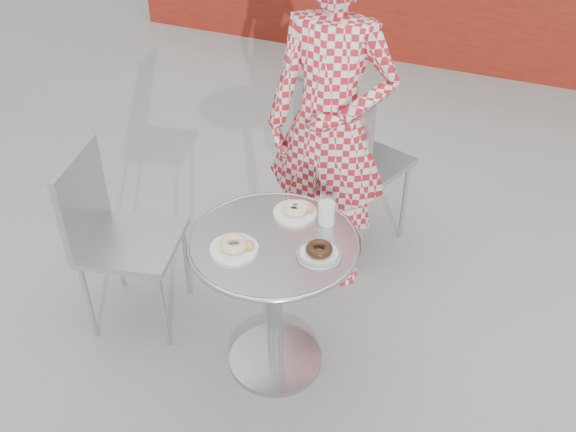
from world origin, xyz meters
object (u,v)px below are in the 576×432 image
at_px(bistro_table, 274,273).
at_px(chair_left, 135,272).
at_px(seated_person, 330,126).
at_px(plate_checker, 319,252).
at_px(chair_far, 352,195).
at_px(plate_near, 235,246).
at_px(plate_far, 296,210).
at_px(milk_cup, 326,212).

relative_size(bistro_table, chair_left, 0.80).
distance_m(seated_person, plate_checker, 0.77).
bearing_deg(chair_far, plate_near, 102.02).
bearing_deg(chair_left, bistro_table, -105.63).
bearing_deg(bistro_table, chair_far, 89.38).
relative_size(chair_left, plate_far, 4.81).
bearing_deg(chair_far, plate_checker, 118.82).
bearing_deg(seated_person, plate_far, -85.85).
distance_m(plate_far, plate_checker, 0.28).
height_order(chair_far, chair_left, chair_far).
bearing_deg(seated_person, plate_checker, -73.38).
xyz_separation_m(seated_person, milk_cup, (0.18, -0.52, -0.09)).
bearing_deg(chair_far, milk_cup, 118.08).
relative_size(chair_far, plate_far, 5.40).
distance_m(seated_person, plate_near, 0.83).
bearing_deg(bistro_table, seated_person, 92.99).
relative_size(bistro_table, plate_far, 3.84).
distance_m(seated_person, milk_cup, 0.56).
xyz_separation_m(plate_near, plate_checker, (0.30, 0.10, -0.00)).
xyz_separation_m(chair_far, plate_checker, (0.18, -0.99, 0.41)).
height_order(seated_person, plate_far, seated_person).
relative_size(chair_left, seated_person, 0.52).
bearing_deg(seated_person, bistro_table, -88.19).
bearing_deg(plate_far, bistro_table, -93.11).
bearing_deg(plate_far, milk_cup, -4.48).
height_order(plate_far, milk_cup, milk_cup).
xyz_separation_m(chair_left, seated_person, (0.69, 0.69, 0.57)).
height_order(bistro_table, plate_far, plate_far).
height_order(bistro_table, plate_near, plate_near).
relative_size(chair_left, plate_near, 4.66).
bearing_deg(bistro_table, plate_far, 86.89).
relative_size(plate_near, plate_checker, 1.05).
xyz_separation_m(seated_person, plate_checker, (0.23, -0.72, -0.13)).
bearing_deg(chair_left, seated_person, -59.24).
bearing_deg(milk_cup, plate_checker, -76.57).
bearing_deg(plate_checker, milk_cup, 103.43).
relative_size(plate_far, milk_cup, 1.56).
distance_m(chair_left, plate_near, 0.77).
xyz_separation_m(chair_left, milk_cup, (0.87, 0.17, 0.48)).
distance_m(plate_far, plate_near, 0.33).
height_order(chair_left, seated_person, seated_person).
height_order(plate_far, plate_near, plate_near).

